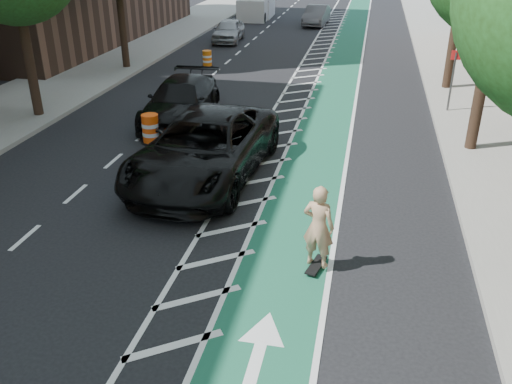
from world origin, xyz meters
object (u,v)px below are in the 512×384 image
(skateboarder, at_px, (318,227))
(suv_far, at_px, (181,101))
(barrel_a, at_px, (151,129))
(suv_near, at_px, (205,147))

(skateboarder, relative_size, suv_far, 0.35)
(suv_far, distance_m, barrel_a, 2.51)
(skateboarder, relative_size, suv_near, 0.28)
(suv_near, distance_m, barrel_a, 3.56)
(barrel_a, bearing_deg, suv_far, 84.64)
(skateboarder, distance_m, suv_far, 10.85)
(suv_near, bearing_deg, suv_far, 120.48)
(suv_near, height_order, barrel_a, suv_near)
(skateboarder, relative_size, barrel_a, 1.88)
(suv_far, xyz_separation_m, barrel_a, (-0.23, -2.48, -0.30))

